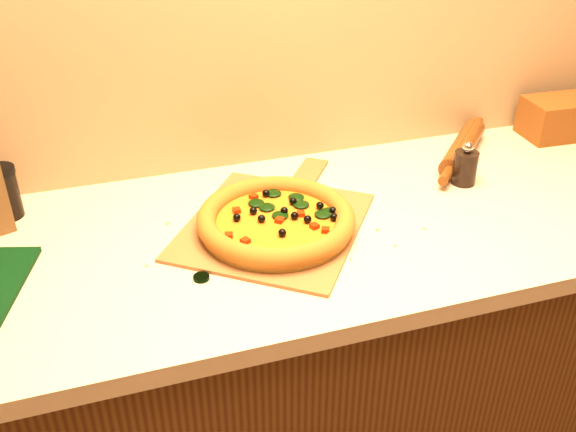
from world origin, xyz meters
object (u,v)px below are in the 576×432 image
object	(u,v)px
pizza	(276,220)
rolling_pin	(463,148)
dark_jar	(2,193)
pizza_peel	(276,222)
pepper_grinder	(465,166)

from	to	relation	value
pizza	rolling_pin	size ratio (longest dim) A/B	1.06
pizza	dark_jar	world-z (taller)	dark_jar
pizza_peel	pizza	world-z (taller)	pizza
pizza	rolling_pin	world-z (taller)	rolling_pin
pepper_grinder	dark_jar	xyz separation A→B (m)	(-1.04, 0.17, 0.01)
pizza_peel	dark_jar	size ratio (longest dim) A/B	4.70
pizza_peel	rolling_pin	size ratio (longest dim) A/B	1.76
dark_jar	rolling_pin	bearing A→B (deg)	-2.38
pizza_peel	rolling_pin	xyz separation A→B (m)	(0.55, 0.17, 0.02)
pepper_grinder	pizza	bearing A→B (deg)	-171.47
pizza	dark_jar	xyz separation A→B (m)	(-0.55, 0.24, 0.03)
dark_jar	pizza_peel	bearing A→B (deg)	-20.84
pizza	rolling_pin	bearing A→B (deg)	19.35
pizza	pepper_grinder	size ratio (longest dim) A/B	3.08
pizza_peel	pizza	bearing A→B (deg)	-69.72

